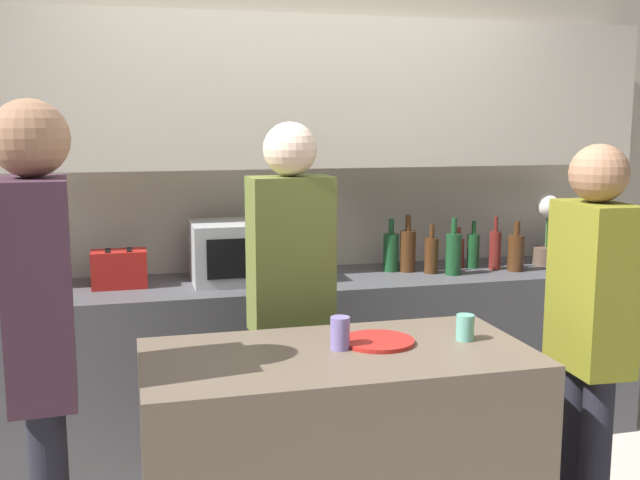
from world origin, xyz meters
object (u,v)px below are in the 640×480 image
(bottle_3, at_px, (453,253))
(bottle_7, at_px, (516,252))
(potted_plant, at_px, (547,230))
(bottle_2, at_px, (431,255))
(microwave, at_px, (244,251))
(bottle_1, at_px, (408,250))
(person_center, at_px, (41,333))
(person_left, at_px, (590,323))
(bottle_4, at_px, (458,253))
(bottle_5, at_px, (473,250))
(person_right, at_px, (291,286))
(bottle_6, at_px, (495,249))
(toaster, at_px, (119,269))
(cup_0, at_px, (340,333))
(cup_1, at_px, (465,327))
(bottle_0, at_px, (391,251))
(plate_on_island, at_px, (378,341))

(bottle_3, height_order, bottle_7, bottle_3)
(potted_plant, bearing_deg, bottle_2, -174.89)
(microwave, xyz_separation_m, bottle_1, (0.88, 0.01, -0.03))
(bottle_1, distance_m, person_center, 2.18)
(person_left, height_order, person_center, person_center)
(bottle_1, height_order, bottle_4, bottle_1)
(bottle_3, distance_m, bottle_4, 0.19)
(bottle_1, height_order, person_center, person_center)
(person_left, bearing_deg, bottle_5, -4.78)
(bottle_7, height_order, person_left, person_left)
(bottle_7, height_order, person_right, person_right)
(bottle_1, height_order, bottle_6, bottle_1)
(bottle_6, height_order, bottle_7, bottle_6)
(toaster, xyz_separation_m, bottle_6, (1.97, -0.05, 0.02))
(potted_plant, xyz_separation_m, cup_0, (-1.56, -1.27, -0.13))
(cup_0, bearing_deg, cup_1, -0.96)
(microwave, relative_size, bottle_1, 1.70)
(potted_plant, relative_size, person_left, 0.25)
(bottle_1, relative_size, cup_0, 2.66)
(toaster, relative_size, cup_0, 2.26)
(bottle_0, bearing_deg, bottle_4, -1.67)
(bottle_0, bearing_deg, bottle_3, -30.99)
(bottle_4, height_order, bottle_7, bottle_7)
(bottle_1, xyz_separation_m, person_left, (0.19, -1.35, -0.06))
(toaster, height_order, bottle_6, bottle_6)
(bottle_4, relative_size, person_left, 0.14)
(bottle_1, distance_m, cup_1, 1.32)
(potted_plant, distance_m, person_left, 1.49)
(bottle_2, xyz_separation_m, bottle_4, (0.20, 0.10, -0.01))
(bottle_3, bearing_deg, cup_1, -112.56)
(person_center, bearing_deg, bottle_7, 114.66)
(bottle_2, height_order, cup_0, bottle_2)
(bottle_0, bearing_deg, plate_on_island, -111.74)
(bottle_1, relative_size, bottle_6, 1.06)
(plate_on_island, height_order, person_center, person_center)
(potted_plant, distance_m, bottle_1, 0.83)
(bottle_3, xyz_separation_m, bottle_5, (0.18, 0.14, -0.02))
(bottle_7, bearing_deg, plate_on_island, -136.17)
(bottle_4, relative_size, bottle_5, 0.86)
(microwave, xyz_separation_m, bottle_4, (1.19, 0.03, -0.06))
(bottle_0, distance_m, bottle_6, 0.57)
(person_center, bearing_deg, cup_1, 89.33)
(bottle_0, xyz_separation_m, cup_0, (-0.66, -1.31, -0.04))
(bottle_1, distance_m, bottle_5, 0.38)
(cup_1, xyz_separation_m, person_center, (-1.43, -0.08, 0.10))
(cup_0, bearing_deg, bottle_4, 51.11)
(bottle_4, bearing_deg, cup_0, -128.89)
(microwave, height_order, bottle_1, bottle_1)
(potted_plant, distance_m, bottle_6, 0.36)
(potted_plant, xyz_separation_m, bottle_5, (-0.44, 0.01, -0.10))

